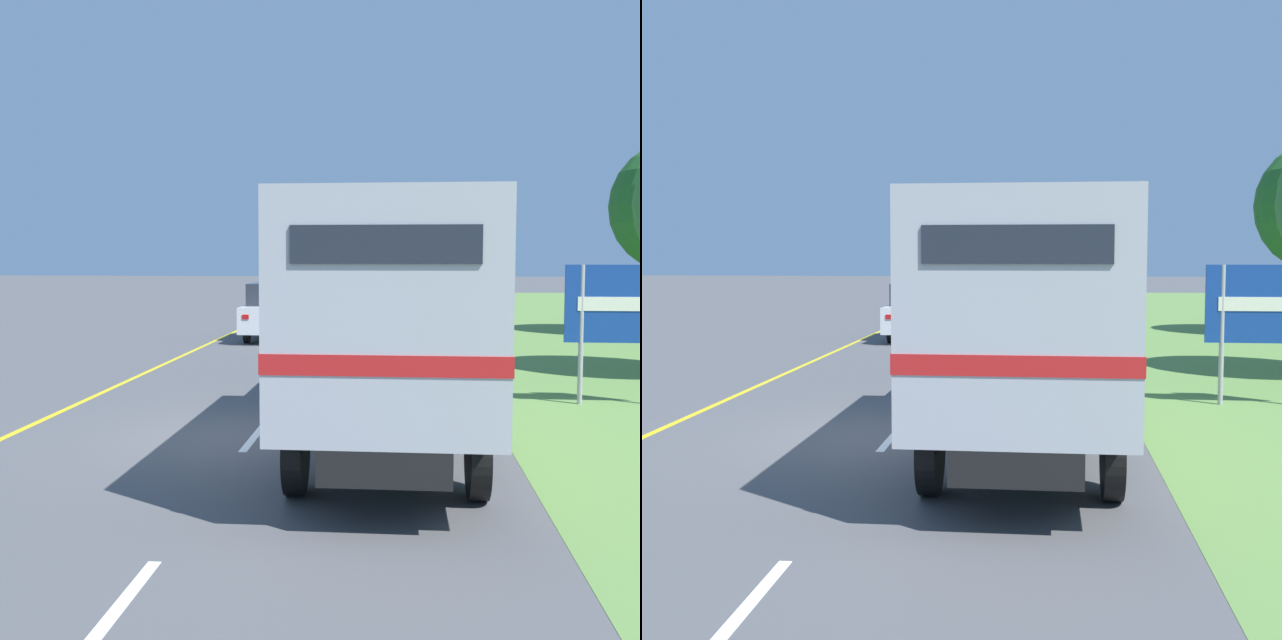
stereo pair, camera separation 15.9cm
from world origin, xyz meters
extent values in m
plane|color=#515154|center=(0.00, 0.00, 0.00)|extent=(200.00, 200.00, 0.00)
cube|color=yellow|center=(-3.70, 16.52, 0.00)|extent=(0.12, 66.28, 0.01)
cube|color=white|center=(0.00, -6.22, 0.00)|extent=(0.12, 2.60, 0.01)
cube|color=white|center=(0.00, 0.38, 0.00)|extent=(0.12, 2.60, 0.01)
cube|color=white|center=(0.00, 6.98, 0.00)|extent=(0.12, 2.60, 0.01)
cube|color=white|center=(0.00, 13.58, 0.00)|extent=(0.12, 2.60, 0.01)
cube|color=white|center=(0.00, 20.18, 0.00)|extent=(0.12, 2.60, 0.01)
cube|color=white|center=(0.00, 26.78, 0.00)|extent=(0.12, 2.60, 0.01)
cylinder|color=black|center=(0.99, 3.54, 0.50)|extent=(0.22, 1.00, 1.00)
cylinder|color=black|center=(3.01, 3.54, 0.50)|extent=(0.22, 1.00, 1.00)
cylinder|color=black|center=(0.99, -2.80, 0.50)|extent=(0.22, 1.00, 1.00)
cylinder|color=black|center=(3.01, -2.80, 0.50)|extent=(0.22, 1.00, 1.00)
cube|color=black|center=(2.00, 0.00, 0.68)|extent=(1.29, 8.45, 0.36)
cube|color=#B7B7BC|center=(2.00, -1.05, 2.11)|extent=(2.35, 6.35, 2.50)
cube|color=red|center=(2.00, -1.05, 1.67)|extent=(2.37, 6.37, 0.20)
cube|color=#232833|center=(2.00, -4.23, 2.80)|extent=(1.77, 0.03, 0.36)
cube|color=#B7B7BC|center=(2.00, 3.17, 1.81)|extent=(2.26, 2.10, 1.90)
cube|color=#283342|center=(2.00, 4.23, 2.05)|extent=(2.00, 0.03, 0.85)
cylinder|color=black|center=(-2.54, 15.55, 0.33)|extent=(0.16, 0.66, 0.66)
cylinder|color=black|center=(-1.07, 15.55, 0.33)|extent=(0.16, 0.66, 0.66)
cylinder|color=black|center=(-2.54, 12.89, 0.33)|extent=(0.16, 0.66, 0.66)
cylinder|color=black|center=(-1.07, 12.89, 0.33)|extent=(0.16, 0.66, 0.66)
cube|color=white|center=(-1.81, 14.22, 0.74)|extent=(1.80, 4.28, 0.82)
cube|color=#282D38|center=(-1.81, 14.05, 1.50)|extent=(1.55, 2.36, 0.70)
cube|color=red|center=(-2.44, 12.07, 0.88)|extent=(0.20, 0.03, 0.14)
cube|color=red|center=(-1.18, 12.07, 0.88)|extent=(0.20, 0.03, 0.14)
cylinder|color=black|center=(1.14, 31.19, 0.33)|extent=(0.16, 0.66, 0.66)
cylinder|color=black|center=(2.61, 31.19, 0.33)|extent=(0.16, 0.66, 0.66)
cylinder|color=black|center=(1.14, 28.66, 0.33)|extent=(0.16, 0.66, 0.66)
cylinder|color=black|center=(2.61, 28.66, 0.33)|extent=(0.16, 0.66, 0.66)
cube|color=#234CAD|center=(1.88, 29.92, 0.74)|extent=(1.80, 4.09, 0.83)
cube|color=#282D38|center=(1.88, 29.76, 1.51)|extent=(1.55, 2.25, 0.70)
cube|color=red|center=(1.25, 27.87, 0.89)|extent=(0.20, 0.03, 0.14)
cube|color=red|center=(2.51, 27.87, 0.89)|extent=(0.20, 0.03, 0.14)
cylinder|color=black|center=(-2.41, 41.01, 0.33)|extent=(0.16, 0.66, 0.66)
cylinder|color=black|center=(-0.93, 41.01, 0.33)|extent=(0.16, 0.66, 0.66)
cylinder|color=black|center=(-2.41, 38.32, 0.33)|extent=(0.16, 0.66, 0.66)
cylinder|color=black|center=(-0.93, 38.32, 0.33)|extent=(0.16, 0.66, 0.66)
cube|color=white|center=(-1.67, 39.66, 0.77)|extent=(1.80, 4.35, 0.89)
cube|color=#282D38|center=(-1.67, 39.49, 1.60)|extent=(1.55, 2.39, 0.75)
cube|color=red|center=(-2.30, 37.48, 0.93)|extent=(0.20, 0.03, 0.14)
cube|color=red|center=(-1.04, 37.48, 0.93)|extent=(0.20, 0.03, 0.14)
cylinder|color=#9E9EA3|center=(5.44, 3.22, 1.27)|extent=(0.09, 0.09, 2.55)
cube|color=navy|center=(6.15, 3.22, 1.84)|extent=(2.02, 0.06, 1.41)
cube|color=silver|center=(6.15, 3.19, 1.84)|extent=(1.58, 0.02, 0.25)
camera|label=1|loc=(2.11, -11.63, 2.69)|focal=45.00mm
camera|label=2|loc=(2.27, -11.61, 2.69)|focal=45.00mm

